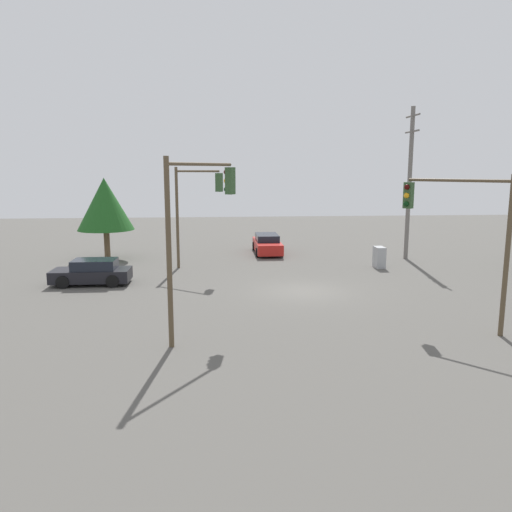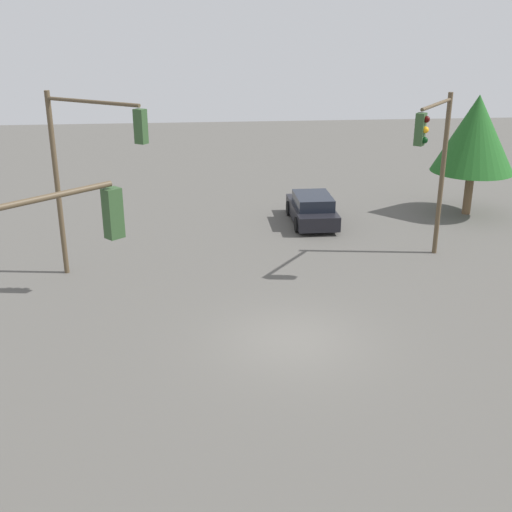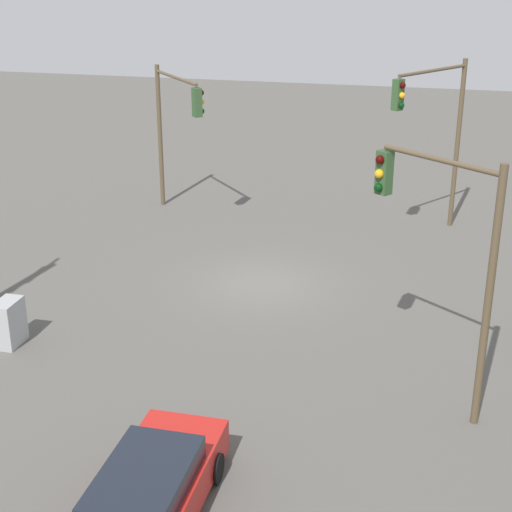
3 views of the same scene
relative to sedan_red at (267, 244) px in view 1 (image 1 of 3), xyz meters
The scene contains 9 objects.
ground_plane 11.67m from the sedan_red, ahead, with size 80.00×80.00×0.00m, color #54514C.
sedan_red is the anchor object (origin of this frame).
sedan_dark 13.77m from the sedan_red, 48.38° to the right, with size 1.89×4.04×1.34m.
traffic_signal_main 18.81m from the sedan_red, 17.30° to the left, with size 3.22×2.92×5.87m.
traffic_signal_cross 18.70m from the sedan_red, 14.13° to the right, with size 3.46×2.47×6.46m.
traffic_signal_aux 8.43m from the sedan_red, 40.79° to the right, with size 2.24×2.86×6.17m.
utility_pole_tall 10.75m from the sedan_red, 71.72° to the left, with size 2.20×0.28×10.07m.
electrical_cabinet 8.71m from the sedan_red, 46.90° to the left, with size 0.95×0.57×1.30m, color #9EA0A3.
tree_left 11.58m from the sedan_red, 81.50° to the right, with size 3.72×3.72×5.48m.
Camera 1 is at (23.98, -4.37, 6.03)m, focal length 35.00 mm.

